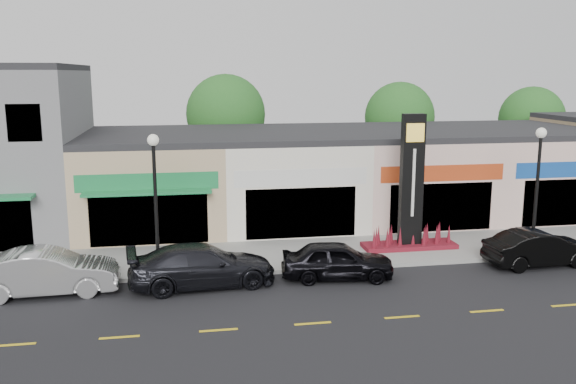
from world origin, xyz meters
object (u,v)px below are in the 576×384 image
Objects in this scene: car_black_sedan at (337,260)px; lamp_west_near at (155,190)px; lamp_east_near at (538,178)px; car_white_van at (47,272)px; pylon_sign at (411,201)px; car_dark_sedan at (202,266)px; car_black_conv at (540,248)px.

lamp_west_near is at bearing 85.75° from car_black_sedan.
lamp_west_near is 1.00× the size of lamp_east_near.
lamp_east_near is at bearing -88.90° from car_white_van.
car_white_van is (-3.88, -1.24, -2.65)m from lamp_west_near.
pylon_sign is at bearing -81.30° from car_white_van.
lamp_east_near is (16.00, 0.00, 0.00)m from lamp_west_near.
lamp_west_near is 1.26× the size of car_black_sedan.
car_white_van is 0.92× the size of car_dark_sedan.
lamp_west_near is at bearing -171.23° from pylon_sign.
pylon_sign is (11.00, 1.70, -1.20)m from lamp_west_near.
lamp_east_near is 1.09× the size of car_white_van.
car_black_conv is (-0.47, -1.27, -2.73)m from lamp_east_near.
car_dark_sedan is (5.54, -0.09, -0.03)m from car_white_van.
car_white_van is at bearing 96.44° from car_black_sedan.
car_black_conv is (15.53, -1.27, -2.73)m from lamp_west_near.
pylon_sign is 1.10× the size of car_dark_sedan.
pylon_sign is 1.32× the size of car_black_conv.
car_dark_sedan is at bearing 96.44° from car_black_sedan.
pylon_sign reaches higher than car_black_sedan.
lamp_east_near is 1.00× the size of car_dark_sedan.
car_black_conv is at bearing -110.35° from lamp_east_near.
car_white_van is (-19.88, -1.24, -2.65)m from lamp_east_near.
lamp_west_near is at bearing 82.05° from car_black_conv.
car_black_conv is (19.41, -0.04, -0.08)m from car_white_van.
pylon_sign reaches higher than car_dark_sedan.
car_black_sedan is at bearing -96.73° from car_dark_sedan.
car_dark_sedan reaches higher than car_black_conv.
lamp_east_near is 3.05m from car_black_conv.
lamp_west_near reaches higher than car_white_van.
lamp_west_near is 11.19m from pylon_sign.
pylon_sign is 5.40m from car_black_sedan.
lamp_west_near is 7.52m from car_black_sedan.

